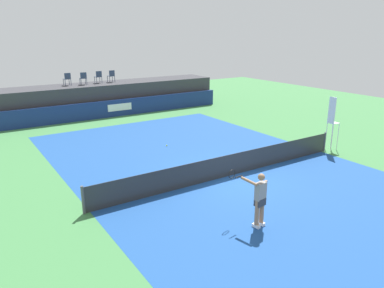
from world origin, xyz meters
name	(u,v)px	position (x,y,z in m)	size (l,w,h in m)	color
ground_plane	(190,157)	(0.00, 3.00, 0.00)	(48.00, 48.00, 0.00)	#3D7A42
court_inner	(229,176)	(0.00, 0.00, 0.00)	(12.00, 22.00, 0.00)	#1C478C
sponsor_wall	(110,109)	(0.00, 13.50, 0.60)	(18.00, 0.22, 1.20)	navy
spectator_platform	(101,98)	(0.00, 15.30, 1.10)	(18.00, 2.80, 2.20)	#38383D
spectator_chair_far_left	(67,78)	(-2.29, 15.49, 2.69)	(0.46, 0.46, 0.89)	#2D3D56
spectator_chair_left	(83,78)	(-1.21, 15.27, 2.69)	(0.48, 0.48, 0.89)	#2D3D56
spectator_chair_center	(98,76)	(-0.01, 15.52, 2.69)	(0.46, 0.46, 0.89)	#2D3D56
spectator_chair_right	(111,76)	(1.00, 15.51, 2.69)	(0.47, 0.47, 0.89)	#2D3D56
umpire_chair	(332,120)	(6.64, 0.01, 1.59)	(0.49, 0.49, 2.76)	white
tennis_net	(229,165)	(0.00, 0.00, 0.47)	(12.40, 0.02, 0.95)	#2D2D2D
net_post_near	(83,200)	(-6.20, 0.00, 0.50)	(0.10, 0.10, 1.00)	#4C4C51
net_post_far	(325,142)	(6.20, 0.00, 0.50)	(0.10, 0.10, 1.00)	#4C4C51
tennis_player	(259,198)	(-1.87, -3.80, 0.96)	(0.81, 1.12, 1.77)	white
tennis_ball	(167,145)	(-0.11, 5.15, 0.04)	(0.07, 0.07, 0.07)	#D8EA33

